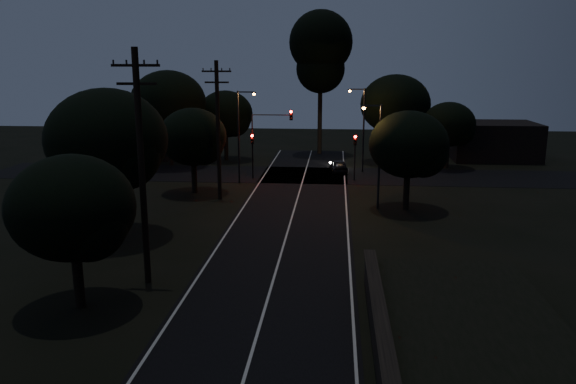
{
  "coord_description": "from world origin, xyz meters",
  "views": [
    {
      "loc": [
        2.91,
        -9.73,
        10.3
      ],
      "look_at": [
        0.0,
        24.0,
        2.5
      ],
      "focal_mm": 35.0,
      "sensor_mm": 36.0,
      "label": 1
    }
  ],
  "objects_px": {
    "streetlight_b": "(362,124)",
    "car": "(339,166)",
    "signal_right": "(355,149)",
    "utility_pole_mid": "(141,165)",
    "utility_pole_far": "(218,128)",
    "streetlight_c": "(377,149)",
    "signal_left": "(252,148)",
    "signal_mast": "(271,131)",
    "tall_pine": "(321,51)",
    "streetlight_a": "(241,130)"
  },
  "relations": [
    {
      "from": "signal_right",
      "to": "car",
      "type": "xyz_separation_m",
      "value": [
        -1.4,
        3.72,
        -2.22
      ]
    },
    {
      "from": "streetlight_c",
      "to": "utility_pole_far",
      "type": "bearing_deg",
      "value": 170.4
    },
    {
      "from": "signal_right",
      "to": "streetlight_b",
      "type": "relative_size",
      "value": 0.51
    },
    {
      "from": "utility_pole_mid",
      "to": "signal_mast",
      "type": "relative_size",
      "value": 1.76
    },
    {
      "from": "utility_pole_far",
      "to": "streetlight_b",
      "type": "relative_size",
      "value": 1.31
    },
    {
      "from": "signal_right",
      "to": "streetlight_b",
      "type": "distance_m",
      "value": 4.45
    },
    {
      "from": "signal_left",
      "to": "car",
      "type": "relative_size",
      "value": 1.13
    },
    {
      "from": "utility_pole_mid",
      "to": "signal_left",
      "type": "bearing_deg",
      "value": 86.79
    },
    {
      "from": "signal_mast",
      "to": "signal_right",
      "type": "bearing_deg",
      "value": -0.03
    },
    {
      "from": "tall_pine",
      "to": "signal_left",
      "type": "xyz_separation_m",
      "value": [
        -5.6,
        -15.01,
        -8.78
      ]
    },
    {
      "from": "utility_pole_mid",
      "to": "car",
      "type": "xyz_separation_m",
      "value": [
        9.2,
        28.71,
        -5.12
      ]
    },
    {
      "from": "utility_pole_far",
      "to": "streetlight_a",
      "type": "distance_m",
      "value": 6.1
    },
    {
      "from": "tall_pine",
      "to": "car",
      "type": "xyz_separation_m",
      "value": [
        2.2,
        -11.29,
        -11.0
      ]
    },
    {
      "from": "streetlight_c",
      "to": "streetlight_a",
      "type": "bearing_deg",
      "value": 144.31
    },
    {
      "from": "streetlight_a",
      "to": "signal_right",
      "type": "bearing_deg",
      "value": 11.34
    },
    {
      "from": "streetlight_a",
      "to": "streetlight_c",
      "type": "distance_m",
      "value": 13.72
    },
    {
      "from": "signal_left",
      "to": "streetlight_c",
      "type": "distance_m",
      "value": 14.52
    },
    {
      "from": "signal_left",
      "to": "signal_mast",
      "type": "relative_size",
      "value": 0.66
    },
    {
      "from": "signal_mast",
      "to": "streetlight_b",
      "type": "xyz_separation_m",
      "value": [
        8.22,
        4.01,
        0.3
      ]
    },
    {
      "from": "utility_pole_far",
      "to": "tall_pine",
      "type": "relative_size",
      "value": 0.65
    },
    {
      "from": "streetlight_b",
      "to": "signal_right",
      "type": "bearing_deg",
      "value": -100.0
    },
    {
      "from": "signal_left",
      "to": "signal_right",
      "type": "bearing_deg",
      "value": 0.0
    },
    {
      "from": "signal_left",
      "to": "signal_right",
      "type": "height_order",
      "value": "same"
    },
    {
      "from": "streetlight_b",
      "to": "car",
      "type": "xyz_separation_m",
      "value": [
        -2.11,
        -0.29,
        -4.02
      ]
    },
    {
      "from": "signal_mast",
      "to": "utility_pole_mid",
      "type": "bearing_deg",
      "value": -97.04
    },
    {
      "from": "streetlight_c",
      "to": "car",
      "type": "relative_size",
      "value": 2.07
    },
    {
      "from": "utility_pole_far",
      "to": "streetlight_b",
      "type": "bearing_deg",
      "value": 46.7
    },
    {
      "from": "streetlight_b",
      "to": "streetlight_a",
      "type": "bearing_deg",
      "value": -150.52
    },
    {
      "from": "utility_pole_far",
      "to": "streetlight_c",
      "type": "height_order",
      "value": "utility_pole_far"
    },
    {
      "from": "utility_pole_mid",
      "to": "utility_pole_far",
      "type": "relative_size",
      "value": 1.05
    },
    {
      "from": "signal_right",
      "to": "streetlight_a",
      "type": "xyz_separation_m",
      "value": [
        -9.91,
        -1.99,
        1.8
      ]
    },
    {
      "from": "signal_left",
      "to": "streetlight_b",
      "type": "xyz_separation_m",
      "value": [
        9.91,
        4.01,
        1.8
      ]
    },
    {
      "from": "signal_right",
      "to": "signal_mast",
      "type": "xyz_separation_m",
      "value": [
        -7.51,
        0.0,
        1.5
      ]
    },
    {
      "from": "utility_pole_far",
      "to": "car",
      "type": "relative_size",
      "value": 2.9
    },
    {
      "from": "tall_pine",
      "to": "streetlight_c",
      "type": "distance_m",
      "value": 26.48
    },
    {
      "from": "streetlight_a",
      "to": "signal_left",
      "type": "bearing_deg",
      "value": 70.41
    },
    {
      "from": "signal_right",
      "to": "car",
      "type": "height_order",
      "value": "signal_right"
    },
    {
      "from": "signal_mast",
      "to": "streetlight_c",
      "type": "height_order",
      "value": "streetlight_c"
    },
    {
      "from": "signal_left",
      "to": "streetlight_a",
      "type": "bearing_deg",
      "value": -109.59
    },
    {
      "from": "signal_left",
      "to": "signal_right",
      "type": "xyz_separation_m",
      "value": [
        9.2,
        0.0,
        0.0
      ]
    },
    {
      "from": "streetlight_a",
      "to": "car",
      "type": "bearing_deg",
      "value": 33.85
    },
    {
      "from": "utility_pole_far",
      "to": "signal_right",
      "type": "bearing_deg",
      "value": 37.0
    },
    {
      "from": "utility_pole_far",
      "to": "streetlight_a",
      "type": "bearing_deg",
      "value": 83.41
    },
    {
      "from": "utility_pole_far",
      "to": "signal_mast",
      "type": "relative_size",
      "value": 1.68
    },
    {
      "from": "signal_right",
      "to": "utility_pole_mid",
      "type": "bearing_deg",
      "value": -112.99
    },
    {
      "from": "car",
      "to": "tall_pine",
      "type": "bearing_deg",
      "value": -86.22
    },
    {
      "from": "utility_pole_mid",
      "to": "car",
      "type": "distance_m",
      "value": 30.58
    },
    {
      "from": "streetlight_a",
      "to": "car",
      "type": "distance_m",
      "value": 11.0
    },
    {
      "from": "utility_pole_mid",
      "to": "signal_mast",
      "type": "xyz_separation_m",
      "value": [
        3.09,
        24.99,
        -1.4
      ]
    },
    {
      "from": "streetlight_b",
      "to": "streetlight_c",
      "type": "distance_m",
      "value": 14.01
    }
  ]
}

